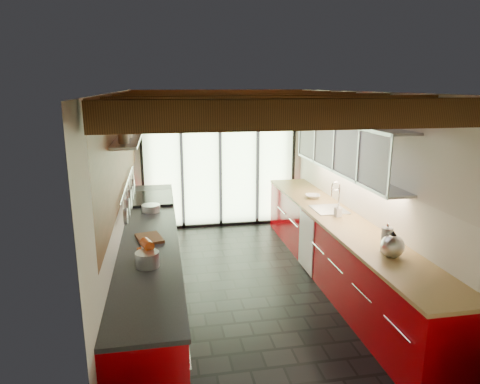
{
  "coord_description": "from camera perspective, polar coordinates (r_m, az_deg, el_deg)",
  "views": [
    {
      "loc": [
        -1.08,
        -5.22,
        2.69
      ],
      "look_at": [
        -0.04,
        0.4,
        1.25
      ],
      "focal_mm": 32.0,
      "sensor_mm": 36.0,
      "label": 1
    }
  ],
  "objects": [
    {
      "name": "kettle",
      "position": [
        4.81,
        19.66,
        -6.62
      ],
      "size": [
        0.26,
        0.31,
        0.3
      ],
      "color": "silver",
      "rests_on": "right_counter"
    },
    {
      "name": "ceiling_beams",
      "position": [
        5.71,
        0.48,
        11.85
      ],
      "size": [
        3.14,
        5.06,
        4.9
      ],
      "color": "#593316",
      "rests_on": "ground"
    },
    {
      "name": "room_shell",
      "position": [
        5.43,
        1.22,
        3.14
      ],
      "size": [
        5.5,
        5.5,
        5.5
      ],
      "color": "silver",
      "rests_on": "ground"
    },
    {
      "name": "ground",
      "position": [
        5.97,
        1.14,
        -12.64
      ],
      "size": [
        5.5,
        5.5,
        0.0
      ],
      "primitive_type": "plane",
      "color": "black",
      "rests_on": "ground"
    },
    {
      "name": "left_counter",
      "position": [
        5.68,
        -11.72,
        -9.28
      ],
      "size": [
        0.68,
        5.0,
        0.92
      ],
      "color": "#9D0208",
      "rests_on": "ground"
    },
    {
      "name": "sink_assembly",
      "position": [
        6.34,
        11.93,
        -2.01
      ],
      "size": [
        0.45,
        0.52,
        0.43
      ],
      "color": "silver",
      "rests_on": "right_counter"
    },
    {
      "name": "pot_large",
      "position": [
        4.41,
        -12.25,
        -8.77
      ],
      "size": [
        0.24,
        0.24,
        0.15
      ],
      "primitive_type": "cylinder",
      "rotation": [
        0.0,
        0.0,
        -0.02
      ],
      "color": "silver",
      "rests_on": "left_counter"
    },
    {
      "name": "range_stove",
      "position": [
        7.03,
        -11.53,
        -4.56
      ],
      "size": [
        0.66,
        0.9,
        0.97
      ],
      "color": "silver",
      "rests_on": "ground"
    },
    {
      "name": "glass_door",
      "position": [
        8.05,
        -2.67,
        6.77
      ],
      "size": [
        2.95,
        0.1,
        2.9
      ],
      "color": "#C6EAAD",
      "rests_on": "ground"
    },
    {
      "name": "left_wall_fixtures",
      "position": [
        5.48,
        -14.43,
        4.84
      ],
      "size": [
        0.28,
        2.6,
        0.96
      ],
      "color": "silver",
      "rests_on": "ground"
    },
    {
      "name": "paper_towel",
      "position": [
        4.91,
        18.97,
        -6.07
      ],
      "size": [
        0.15,
        0.15,
        0.33
      ],
      "color": "white",
      "rests_on": "right_counter"
    },
    {
      "name": "cutting_board",
      "position": [
        5.16,
        -11.99,
        -6.05
      ],
      "size": [
        0.35,
        0.43,
        0.03
      ],
      "primitive_type": "cube",
      "rotation": [
        0.0,
        0.0,
        0.25
      ],
      "color": "brown",
      "rests_on": "left_counter"
    },
    {
      "name": "upper_cabinets_right",
      "position": [
        6.12,
        13.94,
        5.84
      ],
      "size": [
        0.34,
        3.0,
        3.0
      ],
      "color": "silver",
      "rests_on": "ground"
    },
    {
      "name": "pot_small",
      "position": [
        6.25,
        -11.79,
        -2.13
      ],
      "size": [
        0.28,
        0.28,
        0.1
      ],
      "primitive_type": "cylinder",
      "rotation": [
        0.0,
        0.0,
        -0.06
      ],
      "color": "silver",
      "rests_on": "left_counter"
    },
    {
      "name": "soap_bottle",
      "position": [
        6.03,
        12.96,
        -2.38
      ],
      "size": [
        0.09,
        0.09,
        0.19
      ],
      "primitive_type": "imported",
      "rotation": [
        0.0,
        0.0,
        0.12
      ],
      "color": "silver",
      "rests_on": "right_counter"
    },
    {
      "name": "bowl",
      "position": [
        6.95,
        9.68,
        -0.58
      ],
      "size": [
        0.28,
        0.28,
        0.06
      ],
      "primitive_type": "imported",
      "rotation": [
        0.0,
        0.0,
        -0.21
      ],
      "color": "silver",
      "rests_on": "right_counter"
    },
    {
      "name": "right_counter",
      "position": [
        6.14,
        12.98,
        -7.51
      ],
      "size": [
        0.68,
        5.0,
        0.92
      ],
      "color": "#9D0208",
      "rests_on": "ground"
    },
    {
      "name": "stand_mixer",
      "position": [
        4.54,
        -12.21,
        -7.82
      ],
      "size": [
        0.23,
        0.3,
        0.24
      ],
      "color": "#CC4610",
      "rests_on": "left_counter"
    }
  ]
}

